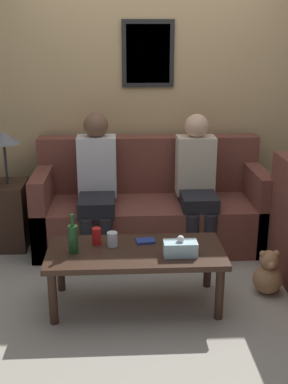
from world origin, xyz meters
The scene contains 13 objects.
ground_plane centered at (0.00, 0.00, 0.00)m, with size 16.00×16.00×0.00m, color #ADA899.
wall_back centered at (0.00, 0.91, 1.30)m, with size 9.00×0.08×2.60m.
couch_main centered at (0.00, 0.49, 0.33)m, with size 2.06×0.80×0.96m.
coffee_table centered at (-0.17, -0.61, 0.37)m, with size 1.24×0.57×0.43m.
side_table_with_lamp centered at (-1.33, 0.47, 0.36)m, with size 0.41×0.41×1.07m.
wine_bottle centered at (-0.60, -0.63, 0.53)m, with size 0.07×0.07×0.28m.
drinking_glass centered at (-0.34, -0.53, 0.48)m, with size 0.07×0.07×0.10m.
book_stack centered at (-0.10, -0.48, 0.43)m, with size 0.15×0.11×0.02m.
soda_can centered at (-0.45, -0.49, 0.49)m, with size 0.07×0.07×0.12m.
tissue_box centered at (0.13, -0.71, 0.48)m, with size 0.23×0.12×0.15m.
person_left centered at (-0.48, 0.34, 0.66)m, with size 0.34×0.65×1.23m.
person_right centered at (0.41, 0.36, 0.65)m, with size 0.34×0.60×1.21m.
teddy_bear centered at (0.82, -0.51, 0.15)m, with size 0.22×0.22×0.35m.
Camera 1 is at (-0.27, -3.70, 1.86)m, focal length 45.00 mm.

